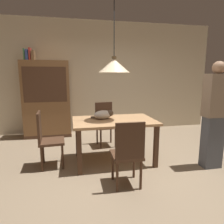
# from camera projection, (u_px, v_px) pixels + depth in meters

# --- Properties ---
(ground) EXTENTS (10.00, 10.00, 0.00)m
(ground) POSITION_uv_depth(u_px,v_px,m) (122.00, 174.00, 3.08)
(ground) COLOR #847056
(back_wall) EXTENTS (6.40, 0.10, 2.90)m
(back_wall) POSITION_uv_depth(u_px,v_px,m) (98.00, 78.00, 5.37)
(back_wall) COLOR beige
(back_wall) RESTS_ON ground
(dining_table) EXTENTS (1.40, 0.90, 0.75)m
(dining_table) POSITION_uv_depth(u_px,v_px,m) (114.00, 125.00, 3.46)
(dining_table) COLOR tan
(dining_table) RESTS_ON ground
(chair_far_back) EXTENTS (0.44, 0.44, 0.93)m
(chair_far_back) POSITION_uv_depth(u_px,v_px,m) (105.00, 122.00, 4.33)
(chair_far_back) COLOR #472D1E
(chair_far_back) RESTS_ON ground
(chair_left_side) EXTENTS (0.42, 0.42, 0.93)m
(chair_left_side) POSITION_uv_depth(u_px,v_px,m) (47.00, 137.00, 3.26)
(chair_left_side) COLOR #472D1E
(chair_left_side) RESTS_ON ground
(chair_near_front) EXTENTS (0.41, 0.41, 0.93)m
(chair_near_front) POSITION_uv_depth(u_px,v_px,m) (128.00, 151.00, 2.64)
(chair_near_front) COLOR #472D1E
(chair_near_front) RESTS_ON ground
(cat_sleeping) EXTENTS (0.41, 0.32, 0.16)m
(cat_sleeping) POSITION_uv_depth(u_px,v_px,m) (104.00, 115.00, 3.51)
(cat_sleeping) COLOR beige
(cat_sleeping) RESTS_ON dining_table
(pendant_lamp) EXTENTS (0.52, 0.52, 1.30)m
(pendant_lamp) POSITION_uv_depth(u_px,v_px,m) (114.00, 66.00, 3.28)
(pendant_lamp) COLOR beige
(hutch_bookcase) EXTENTS (1.12, 0.45, 1.85)m
(hutch_bookcase) POSITION_uv_depth(u_px,v_px,m) (47.00, 101.00, 4.89)
(hutch_bookcase) COLOR brown
(hutch_bookcase) RESTS_ON ground
(book_green_slim) EXTENTS (0.03, 0.20, 0.26)m
(book_green_slim) POSITION_uv_depth(u_px,v_px,m) (25.00, 55.00, 4.61)
(book_green_slim) COLOR #427A4C
(book_green_slim) RESTS_ON hutch_bookcase
(book_blue_wide) EXTENTS (0.06, 0.24, 0.24)m
(book_blue_wide) POSITION_uv_depth(u_px,v_px,m) (27.00, 55.00, 4.62)
(book_blue_wide) COLOR #384C93
(book_blue_wide) RESTS_ON hutch_bookcase
(book_red_tall) EXTENTS (0.04, 0.22, 0.28)m
(book_red_tall) POSITION_uv_depth(u_px,v_px,m) (30.00, 54.00, 4.63)
(book_red_tall) COLOR #B73833
(book_red_tall) RESTS_ON hutch_bookcase
(book_brown_thick) EXTENTS (0.06, 0.24, 0.22)m
(book_brown_thick) POSITION_uv_depth(u_px,v_px,m) (33.00, 56.00, 4.65)
(book_brown_thick) COLOR brown
(book_brown_thick) RESTS_ON hutch_bookcase
(person_standing) EXTENTS (0.36, 0.22, 1.72)m
(person_standing) POSITION_uv_depth(u_px,v_px,m) (214.00, 116.00, 3.19)
(person_standing) COLOR #4C515B
(person_standing) RESTS_ON ground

